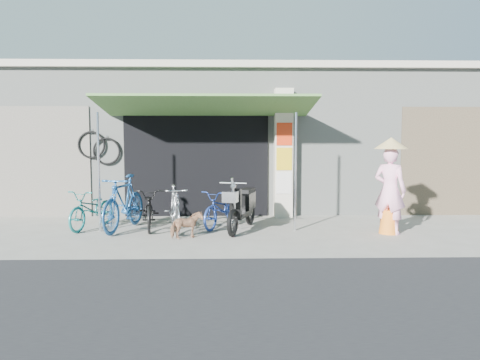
{
  "coord_description": "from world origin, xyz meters",
  "views": [
    {
      "loc": [
        -0.43,
        -8.52,
        1.83
      ],
      "look_at": [
        -0.2,
        1.0,
        1.0
      ],
      "focal_mm": 35.0,
      "sensor_mm": 36.0,
      "label": 1
    }
  ],
  "objects_px": {
    "bike_teal": "(92,209)",
    "nun": "(390,187)",
    "bike_black": "(150,208)",
    "bike_silver": "(175,208)",
    "bike_navy": "(222,209)",
    "street_dog": "(186,225)",
    "bike_blue": "(124,203)",
    "moped": "(243,207)"
  },
  "relations": [
    {
      "from": "bike_blue",
      "to": "bike_silver",
      "type": "xyz_separation_m",
      "value": [
        1.04,
        -0.12,
        -0.1
      ]
    },
    {
      "from": "bike_navy",
      "to": "street_dog",
      "type": "relative_size",
      "value": 2.55
    },
    {
      "from": "bike_silver",
      "to": "bike_navy",
      "type": "relative_size",
      "value": 1.02
    },
    {
      "from": "bike_silver",
      "to": "nun",
      "type": "height_order",
      "value": "nun"
    },
    {
      "from": "nun",
      "to": "bike_blue",
      "type": "bearing_deg",
      "value": 33.93
    },
    {
      "from": "bike_teal",
      "to": "nun",
      "type": "bearing_deg",
      "value": 10.44
    },
    {
      "from": "bike_silver",
      "to": "street_dog",
      "type": "relative_size",
      "value": 2.59
    },
    {
      "from": "bike_teal",
      "to": "bike_black",
      "type": "distance_m",
      "value": 1.19
    },
    {
      "from": "bike_navy",
      "to": "moped",
      "type": "height_order",
      "value": "moped"
    },
    {
      "from": "bike_blue",
      "to": "bike_teal",
      "type": "bearing_deg",
      "value": 176.78
    },
    {
      "from": "bike_blue",
      "to": "bike_navy",
      "type": "relative_size",
      "value": 1.24
    },
    {
      "from": "moped",
      "to": "nun",
      "type": "distance_m",
      "value": 2.91
    },
    {
      "from": "moped",
      "to": "bike_teal",
      "type": "bearing_deg",
      "value": -167.38
    },
    {
      "from": "nun",
      "to": "street_dog",
      "type": "bearing_deg",
      "value": 44.6
    },
    {
      "from": "nun",
      "to": "moped",
      "type": "bearing_deg",
      "value": 30.87
    },
    {
      "from": "bike_blue",
      "to": "street_dog",
      "type": "height_order",
      "value": "bike_blue"
    },
    {
      "from": "bike_blue",
      "to": "nun",
      "type": "distance_m",
      "value": 5.26
    },
    {
      "from": "bike_black",
      "to": "bike_blue",
      "type": "bearing_deg",
      "value": -174.15
    },
    {
      "from": "bike_navy",
      "to": "nun",
      "type": "relative_size",
      "value": 0.8
    },
    {
      "from": "moped",
      "to": "bike_silver",
      "type": "bearing_deg",
      "value": -159.95
    },
    {
      "from": "bike_teal",
      "to": "bike_navy",
      "type": "distance_m",
      "value": 2.67
    },
    {
      "from": "bike_blue",
      "to": "moped",
      "type": "xyz_separation_m",
      "value": [
        2.39,
        -0.06,
        -0.09
      ]
    },
    {
      "from": "bike_silver",
      "to": "moped",
      "type": "xyz_separation_m",
      "value": [
        1.35,
        0.06,
        0.01
      ]
    },
    {
      "from": "bike_blue",
      "to": "nun",
      "type": "relative_size",
      "value": 0.99
    },
    {
      "from": "bike_teal",
      "to": "bike_blue",
      "type": "height_order",
      "value": "bike_blue"
    },
    {
      "from": "bike_black",
      "to": "bike_silver",
      "type": "relative_size",
      "value": 1.06
    },
    {
      "from": "bike_silver",
      "to": "street_dog",
      "type": "height_order",
      "value": "bike_silver"
    },
    {
      "from": "bike_silver",
      "to": "moped",
      "type": "height_order",
      "value": "moped"
    },
    {
      "from": "bike_blue",
      "to": "bike_silver",
      "type": "relative_size",
      "value": 1.22
    },
    {
      "from": "bike_black",
      "to": "moped",
      "type": "height_order",
      "value": "moped"
    },
    {
      "from": "bike_blue",
      "to": "bike_navy",
      "type": "bearing_deg",
      "value": 19.98
    },
    {
      "from": "bike_teal",
      "to": "bike_navy",
      "type": "xyz_separation_m",
      "value": [
        2.67,
        0.06,
        -0.01
      ]
    },
    {
      "from": "bike_blue",
      "to": "bike_black",
      "type": "xyz_separation_m",
      "value": [
        0.49,
        0.13,
        -0.13
      ]
    },
    {
      "from": "bike_blue",
      "to": "nun",
      "type": "xyz_separation_m",
      "value": [
        5.23,
        -0.47,
        0.36
      ]
    },
    {
      "from": "bike_black",
      "to": "bike_navy",
      "type": "bearing_deg",
      "value": -4.3
    },
    {
      "from": "bike_black",
      "to": "nun",
      "type": "distance_m",
      "value": 4.8
    },
    {
      "from": "bike_blue",
      "to": "moped",
      "type": "relative_size",
      "value": 1.04
    },
    {
      "from": "bike_navy",
      "to": "bike_black",
      "type": "bearing_deg",
      "value": -148.72
    },
    {
      "from": "bike_blue",
      "to": "bike_black",
      "type": "bearing_deg",
      "value": 27.54
    },
    {
      "from": "bike_teal",
      "to": "street_dog",
      "type": "xyz_separation_m",
      "value": [
        2.02,
        -1.04,
        -0.16
      ]
    },
    {
      "from": "street_dog",
      "to": "nun",
      "type": "relative_size",
      "value": 0.32
    },
    {
      "from": "bike_blue",
      "to": "bike_black",
      "type": "distance_m",
      "value": 0.53
    }
  ]
}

